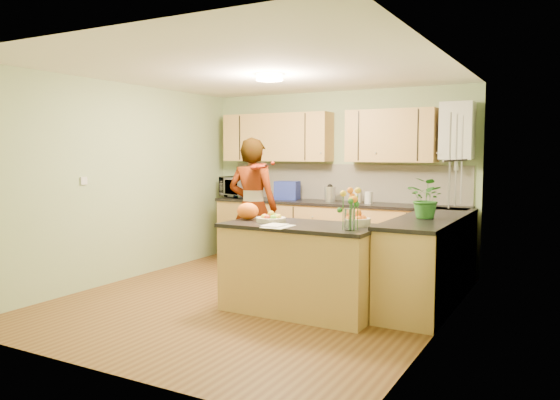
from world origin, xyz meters
The scene contains 28 objects.
floor centered at (0.00, 0.00, 0.00)m, with size 4.50×4.50×0.00m, color #563418.
ceiling centered at (0.00, 0.00, 2.50)m, with size 4.00×4.50×0.02m, color white.
wall_back centered at (0.00, 2.25, 1.25)m, with size 4.00×0.02×2.50m, color #95AF7D.
wall_front centered at (0.00, -2.25, 1.25)m, with size 4.00×0.02×2.50m, color #95AF7D.
wall_left centered at (-2.00, 0.00, 1.25)m, with size 0.02×4.50×2.50m, color #95AF7D.
wall_right centered at (2.00, 0.00, 1.25)m, with size 0.02×4.50×2.50m, color #95AF7D.
back_counter centered at (0.10, 1.95, 0.47)m, with size 3.64×0.62×0.94m.
right_counter centered at (1.70, 0.85, 0.47)m, with size 0.62×2.24×0.94m.
splashback centered at (0.10, 2.23, 1.20)m, with size 3.60×0.02×0.52m, color white.
upper_cabinets centered at (-0.18, 2.08, 1.85)m, with size 3.20×0.34×0.70m.
boiler centered at (1.70, 2.09, 1.90)m, with size 0.40×0.30×0.86m.
window_right centered at (1.99, 0.60, 1.55)m, with size 0.01×1.30×1.05m.
light_switch centered at (-1.99, -0.60, 1.30)m, with size 0.02×0.09×0.09m, color silver.
ceiling_lamp centered at (0.00, 0.30, 2.46)m, with size 0.30×0.30×0.07m.
peninsula_island centered at (0.62, -0.14, 0.45)m, with size 1.58×0.81×0.90m.
fruit_dish centered at (0.27, -0.14, 0.95)m, with size 0.31×0.31×0.11m.
orange_bowl centered at (1.17, 0.01, 0.97)m, with size 0.26×0.26×0.15m.
flower_vase centered at (1.22, -0.32, 1.20)m, with size 0.24×0.24×0.45m.
orange_bag centered at (-0.05, -0.09, 1.00)m, with size 0.24×0.21×0.18m, color orange.
papers centered at (0.52, -0.44, 0.91)m, with size 0.23×0.32×0.01m, color white.
violinist centered at (-0.60, 0.91, 0.91)m, with size 0.66×0.43×1.82m, color #EEA991.
violin centered at (-0.40, 0.69, 1.45)m, with size 0.62×0.25×0.12m, color #590B05, non-canonical shape.
microwave centered at (-1.52, 1.98, 1.10)m, with size 0.57×0.38×0.31m, color silver.
blue_box centered at (-0.68, 1.98, 1.07)m, with size 0.33×0.25×0.27m, color navy.
kettle centered at (0.02, 1.96, 1.06)m, with size 0.15×0.15×0.29m.
jar_cream centered at (0.41, 2.00, 1.03)m, with size 0.12×0.12×0.18m, color beige.
jar_white centered at (0.60, 1.92, 1.02)m, with size 0.10×0.10×0.16m, color silver.
potted_plant centered at (1.70, 0.63, 1.15)m, with size 0.38×0.33×0.43m, color #296B23.
Camera 1 is at (3.09, -5.05, 1.63)m, focal length 35.00 mm.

